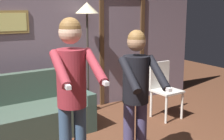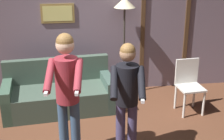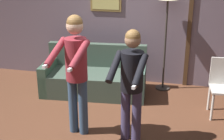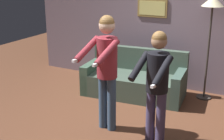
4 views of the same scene
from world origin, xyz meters
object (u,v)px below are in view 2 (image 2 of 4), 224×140
dining_chair_distant (189,82)px  couch (59,95)px  torchiere_lamp (125,12)px  person_standing_left (67,86)px  person_standing_right (127,91)px

dining_chair_distant → couch: bearing=171.3°
torchiere_lamp → dining_chair_distant: size_ratio=2.05×
person_standing_left → torchiere_lamp: bearing=60.7°
torchiere_lamp → dining_chair_distant: torchiere_lamp is taller
person_standing_right → dining_chair_distant: size_ratio=1.71×
couch → person_standing_right: (0.95, -1.47, 0.67)m
dining_chair_distant → person_standing_right: bearing=-139.4°
person_standing_right → couch: bearing=122.8°
couch → person_standing_right: bearing=-57.2°
couch → dining_chair_distant: 2.29m
torchiere_lamp → person_standing_left: (-1.07, -1.92, -0.59)m
torchiere_lamp → dining_chair_distant: (1.01, -0.81, -1.12)m
torchiere_lamp → person_standing_left: bearing=-119.3°
person_standing_left → person_standing_right: bearing=-0.9°
torchiere_lamp → couch: bearing=-159.6°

